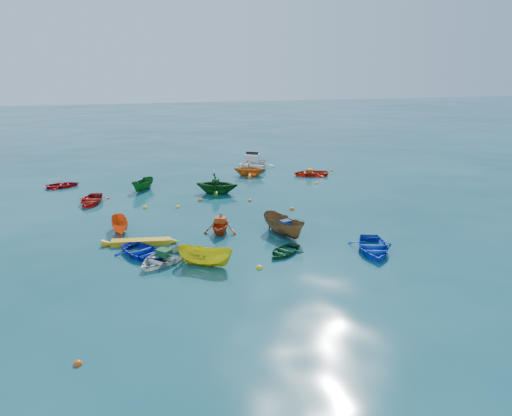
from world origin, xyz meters
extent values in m
plane|color=#093C42|center=(0.00, 0.00, 0.00)|extent=(160.00, 160.00, 0.00)
imported|color=#0D1DA9|center=(-7.43, -0.95, 0.00)|extent=(3.66, 3.92, 0.66)
imported|color=beige|center=(-6.37, -2.00, 0.00)|extent=(3.90, 3.92, 0.67)
imported|color=brown|center=(0.86, 0.68, 0.00)|extent=(2.61, 3.71, 1.35)
imported|color=#0E3ABA|center=(5.05, -2.80, 0.00)|extent=(3.30, 4.00, 0.72)
imported|color=red|center=(-2.84, 1.82, 0.00)|extent=(2.72, 2.94, 1.28)
imported|color=gold|center=(-4.22, -2.81, 0.00)|extent=(3.21, 2.38, 1.17)
imported|color=#104620|center=(0.14, -2.13, 0.00)|extent=(2.88, 2.85, 0.49)
imported|color=#A60D12|center=(-14.05, 14.76, 0.00)|extent=(2.95, 2.42, 0.53)
imported|color=#E45515|center=(-8.83, 3.15, 0.00)|extent=(1.34, 2.73, 1.01)
imported|color=#0F4412|center=(-1.99, 10.47, 0.00)|extent=(3.98, 3.70, 1.71)
imported|color=red|center=(6.85, 14.61, 0.00)|extent=(3.29, 2.53, 0.63)
imported|color=#AE150E|center=(-11.29, 9.70, 0.00)|extent=(2.66, 3.42, 0.65)
imported|color=orange|center=(1.51, 15.57, 0.00)|extent=(3.40, 3.15, 1.48)
imported|color=#135217|center=(-7.64, 12.65, 0.00)|extent=(2.21, 2.71, 1.00)
imported|color=silver|center=(2.13, 17.52, 0.00)|extent=(5.38, 6.09, 1.65)
cube|color=#134F26|center=(-6.30, -1.92, 0.51)|extent=(0.91, 0.91, 0.36)
cube|color=navy|center=(0.92, 0.54, 0.82)|extent=(0.75, 0.68, 0.30)
cube|color=#B64112|center=(-2.83, 1.87, 0.80)|extent=(0.78, 0.68, 0.32)
cube|color=#104117|center=(-2.09, 10.51, 1.00)|extent=(0.61, 0.70, 0.28)
cube|color=#C56414|center=(6.75, 14.62, 0.45)|extent=(0.50, 0.61, 0.27)
sphere|color=#E14B0C|center=(-9.53, -10.46, 0.00)|extent=(0.33, 0.33, 0.33)
sphere|color=yellow|center=(-1.56, -3.75, 0.00)|extent=(0.36, 0.36, 0.36)
sphere|color=orange|center=(1.89, 2.94, 0.00)|extent=(0.33, 0.33, 0.33)
sphere|color=yellow|center=(-7.42, 7.74, 0.00)|extent=(0.36, 0.36, 0.36)
sphere|color=#D94C0B|center=(-3.44, 8.73, 0.00)|extent=(0.35, 0.35, 0.35)
sphere|color=yellow|center=(6.46, 11.73, 0.00)|extent=(0.30, 0.30, 0.30)
sphere|color=orange|center=(2.63, 5.37, 0.00)|extent=(0.36, 0.36, 0.36)
sphere|color=yellow|center=(-5.18, 7.40, 0.00)|extent=(0.33, 0.33, 0.33)
sphere|color=#FA530D|center=(0.10, 7.93, 0.00)|extent=(0.29, 0.29, 0.29)
sphere|color=yellow|center=(9.22, 15.84, 0.00)|extent=(0.31, 0.31, 0.31)
camera|label=1|loc=(-6.26, -26.59, 10.71)|focal=35.00mm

